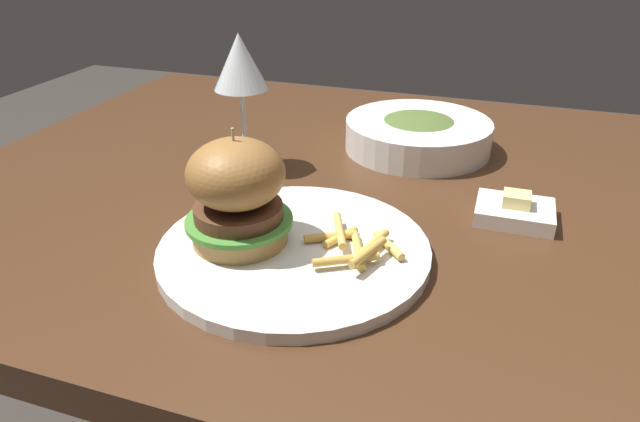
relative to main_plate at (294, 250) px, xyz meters
name	(u,v)px	position (x,y,z in m)	size (l,w,h in m)	color
dining_table	(394,241)	(0.07, 0.21, -0.09)	(1.27, 0.90, 0.74)	#472B19
main_plate	(294,250)	(0.00, 0.00, 0.00)	(0.30, 0.30, 0.01)	white
burger_sandwich	(237,192)	(-0.06, -0.01, 0.07)	(0.12, 0.12, 0.13)	#B78447
fries_pile	(354,245)	(0.07, 0.01, 0.02)	(0.11, 0.11, 0.02)	#E0B251
wine_glass	(241,66)	(-0.16, 0.21, 0.14)	(0.08, 0.08, 0.19)	silver
butter_dish	(515,211)	(0.23, 0.16, 0.00)	(0.09, 0.07, 0.04)	white
soup_bowl	(418,134)	(0.07, 0.36, 0.02)	(0.23, 0.23, 0.05)	white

